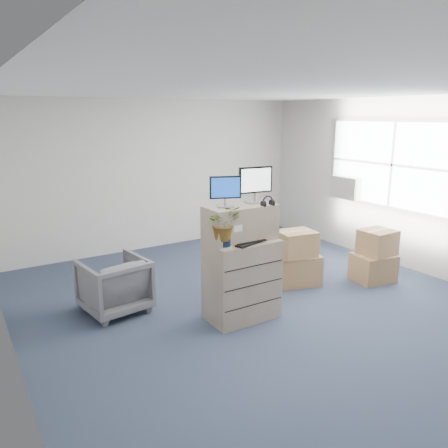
{
  "coord_description": "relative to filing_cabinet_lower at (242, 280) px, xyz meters",
  "views": [
    {
      "loc": [
        -3.35,
        -4.18,
        2.52
      ],
      "look_at": [
        -0.46,
        0.4,
        1.16
      ],
      "focal_mm": 35.0,
      "sensor_mm": 36.0,
      "label": 1
    }
  ],
  "objects": [
    {
      "name": "ground",
      "position": [
        0.42,
        -0.04,
        -0.51
      ],
      "size": [
        7.0,
        7.0,
        0.0
      ],
      "primitive_type": "plane",
      "color": "#222C3E",
      "rests_on": "ground"
    },
    {
      "name": "wall_back",
      "position": [
        0.42,
        3.47,
        0.89
      ],
      "size": [
        6.0,
        0.02,
        2.8
      ],
      "primitive_type": "cube",
      "color": "#BAB8B1",
      "rests_on": "ground"
    },
    {
      "name": "wall_right",
      "position": [
        3.43,
        -0.04,
        0.89
      ],
      "size": [
        0.02,
        7.0,
        2.8
      ],
      "primitive_type": "cube",
      "color": "#BAB8B1",
      "rests_on": "ground"
    },
    {
      "name": "window",
      "position": [
        3.38,
        0.46,
        1.19
      ],
      "size": [
        0.07,
        2.72,
        1.52
      ],
      "color": "gray",
      "rests_on": "wall_right"
    },
    {
      "name": "ac_unit",
      "position": [
        3.29,
        1.36,
        0.69
      ],
      "size": [
        0.24,
        0.6,
        0.4
      ],
      "primitive_type": "cube",
      "color": "#B8B7B3",
      "rests_on": "wall_right"
    },
    {
      "name": "filing_cabinet_lower",
      "position": [
        0.0,
        0.0,
        0.0
      ],
      "size": [
        0.88,
        0.54,
        1.02
      ],
      "primitive_type": "cube",
      "rotation": [
        0.0,
        0.0,
        -0.01
      ],
      "color": "gray",
      "rests_on": "ground"
    },
    {
      "name": "filing_cabinet_upper",
      "position": [
        0.0,
        0.05,
        0.73
      ],
      "size": [
        0.88,
        0.44,
        0.44
      ],
      "primitive_type": "cube",
      "rotation": [
        0.0,
        0.0,
        -0.01
      ],
      "color": "gray",
      "rests_on": "filing_cabinet_lower"
    },
    {
      "name": "monitor_left",
      "position": [
        -0.21,
        0.05,
        1.15
      ],
      "size": [
        0.36,
        0.2,
        0.37
      ],
      "rotation": [
        0.0,
        0.0,
        -0.38
      ],
      "color": "#99999E",
      "rests_on": "filing_cabinet_upper"
    },
    {
      "name": "monitor_right",
      "position": [
        0.24,
        0.08,
        1.2
      ],
      "size": [
        0.45,
        0.2,
        0.45
      ],
      "rotation": [
        0.0,
        0.0,
        -0.12
      ],
      "color": "#99999E",
      "rests_on": "filing_cabinet_upper"
    },
    {
      "name": "headphones",
      "position": [
        0.27,
        -0.14,
        0.99
      ],
      "size": [
        0.16,
        0.02,
        0.16
      ],
      "primitive_type": "torus",
      "rotation": [
        1.57,
        0.0,
        -0.01
      ],
      "color": "black",
      "rests_on": "filing_cabinet_upper"
    },
    {
      "name": "keyboard",
      "position": [
        0.0,
        -0.12,
        0.52
      ],
      "size": [
        0.5,
        0.31,
        0.02
      ],
      "primitive_type": "cube",
      "rotation": [
        0.0,
        0.0,
        0.29
      ],
      "color": "black",
      "rests_on": "filing_cabinet_lower"
    },
    {
      "name": "mouse",
      "position": [
        0.28,
        -0.13,
        0.52
      ],
      "size": [
        0.08,
        0.06,
        0.03
      ],
      "primitive_type": "ellipsoid",
      "rotation": [
        0.0,
        0.0,
        0.05
      ],
      "color": "silver",
      "rests_on": "filing_cabinet_lower"
    },
    {
      "name": "water_bottle",
      "position": [
        0.07,
        0.06,
        0.64
      ],
      "size": [
        0.07,
        0.07,
        0.26
      ],
      "primitive_type": "cylinder",
      "color": "gray",
      "rests_on": "filing_cabinet_lower"
    },
    {
      "name": "phone_dock",
      "position": [
        -0.02,
        0.05,
        0.55
      ],
      "size": [
        0.06,
        0.05,
        0.14
      ],
      "rotation": [
        0.0,
        0.0,
        -0.01
      ],
      "color": "silver",
      "rests_on": "filing_cabinet_lower"
    },
    {
      "name": "external_drive",
      "position": [
        0.34,
        0.1,
        0.54
      ],
      "size": [
        0.23,
        0.2,
        0.06
      ],
      "primitive_type": "cube",
      "rotation": [
        0.0,
        0.0,
        -0.34
      ],
      "color": "black",
      "rests_on": "filing_cabinet_lower"
    },
    {
      "name": "tissue_box",
      "position": [
        0.37,
        0.1,
        0.61
      ],
      "size": [
        0.27,
        0.19,
        0.09
      ],
      "primitive_type": "cube",
      "rotation": [
        0.0,
        0.0,
        0.28
      ],
      "color": "#418FDE",
      "rests_on": "external_drive"
    },
    {
      "name": "potted_plant",
      "position": [
        -0.33,
        -0.1,
        0.74
      ],
      "size": [
        0.45,
        0.48,
        0.41
      ],
      "rotation": [
        0.0,
        0.0,
        -0.01
      ],
      "color": "#AAC59F",
      "rests_on": "filing_cabinet_lower"
    },
    {
      "name": "office_chair",
      "position": [
        -1.3,
        1.04,
        -0.11
      ],
      "size": [
        0.86,
        0.82,
        0.8
      ],
      "primitive_type": "imported",
      "rotation": [
        0.0,
        0.0,
        3.28
      ],
      "color": "#5D5C61",
      "rests_on": "ground"
    },
    {
      "name": "cardboard_boxes",
      "position": [
        1.91,
        0.5,
        -0.17
      ],
      "size": [
        1.8,
        2.01,
        0.84
      ],
      "color": "olive",
      "rests_on": "ground"
    }
  ]
}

